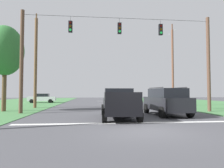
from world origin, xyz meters
name	(u,v)px	position (x,y,z in m)	size (l,w,h in m)	color
ground_plane	(144,131)	(0.00, 0.00, 0.00)	(120.00, 120.00, 0.00)	#47474C
stop_bar_stripe	(133,123)	(0.00, 2.25, 0.00)	(13.01, 0.45, 0.01)	white
lane_dash_0	(119,112)	(0.00, 8.25, 0.00)	(0.15, 2.50, 0.01)	white
lane_dash_1	(111,106)	(0.00, 15.61, 0.00)	(0.15, 2.50, 0.01)	white
lane_dash_2	(107,104)	(0.00, 20.75, 0.00)	(0.15, 2.50, 0.01)	white
lane_dash_3	(104,101)	(0.00, 29.23, 0.00)	(0.15, 2.50, 0.01)	white
lane_dash_4	(103,101)	(0.00, 32.37, 0.00)	(0.15, 2.50, 0.01)	white
overhead_signal_span	(119,58)	(0.01, 7.94, 4.62)	(16.25, 0.31, 8.41)	brown
pickup_truck	(119,103)	(-0.50, 4.46, 0.97)	(2.46, 5.48, 1.95)	black
suv_black	(166,101)	(3.21, 5.68, 1.06)	(2.41, 4.89, 2.05)	black
distant_car_crossing_white	(42,98)	(-10.41, 24.94, 0.79)	(4.40, 2.22, 1.52)	silver
utility_pole_mid_right	(173,66)	(7.76, 15.17, 5.01)	(0.26, 1.91, 10.33)	brown
utility_pole_near_left	(36,62)	(-8.43, 13.70, 5.06)	(0.33, 1.59, 10.43)	brown
tree_roadside_right	(5,51)	(-10.05, 9.88, 5.41)	(3.22, 3.22, 7.69)	brown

